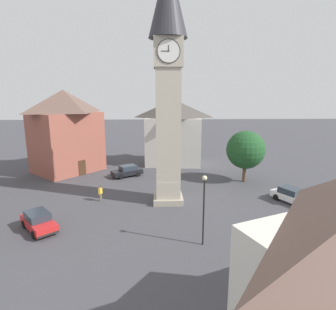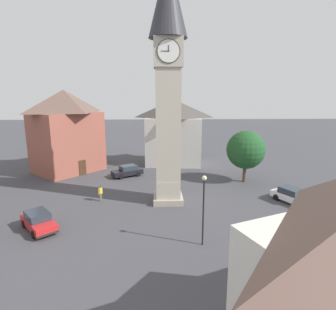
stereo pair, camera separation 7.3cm
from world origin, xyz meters
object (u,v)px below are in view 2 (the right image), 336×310
(car_red_corner, at_px, (127,171))
(pedestrian, at_px, (100,192))
(clock_tower, at_px, (168,65))
(building_hall_far, at_px, (174,132))
(building_corner_back, at_px, (66,131))
(lamp_post, at_px, (204,200))
(car_blue_kerb, at_px, (38,221))
(tree, at_px, (246,150))
(car_silver_kerb, at_px, (291,195))

(car_red_corner, relative_size, pedestrian, 2.61)
(clock_tower, distance_m, building_hall_far, 18.39)
(clock_tower, height_order, building_corner_back, clock_tower)
(building_hall_far, distance_m, lamp_post, 25.04)
(car_blue_kerb, relative_size, lamp_post, 0.79)
(car_blue_kerb, distance_m, lamp_post, 13.72)
(building_hall_far, bearing_deg, tree, 130.46)
(building_corner_back, bearing_deg, lamp_post, 127.39)
(pedestrian, bearing_deg, car_silver_kerb, 176.55)
(tree, bearing_deg, car_red_corner, -11.02)
(building_corner_back, bearing_deg, car_red_corner, 159.82)
(pedestrian, relative_size, building_corner_back, 0.15)
(car_blue_kerb, relative_size, pedestrian, 2.50)
(tree, bearing_deg, car_silver_kerb, 110.45)
(clock_tower, relative_size, lamp_post, 4.37)
(car_blue_kerb, relative_size, car_red_corner, 0.96)
(tree, bearing_deg, clock_tower, 32.25)
(car_red_corner, relative_size, building_hall_far, 0.43)
(car_red_corner, height_order, tree, tree)
(clock_tower, xyz_separation_m, building_hall_far, (-1.56, -16.25, -8.47))
(car_red_corner, distance_m, tree, 15.84)
(building_corner_back, distance_m, building_hall_far, 16.06)
(tree, distance_m, lamp_post, 16.97)
(clock_tower, xyz_separation_m, car_silver_kerb, (-12.70, 0.86, -12.91))
(car_silver_kerb, height_order, pedestrian, pedestrian)
(building_hall_far, bearing_deg, building_corner_back, 13.36)
(building_corner_back, relative_size, lamp_post, 2.18)
(pedestrian, relative_size, lamp_post, 0.32)
(clock_tower, bearing_deg, building_corner_back, -41.77)
(tree, relative_size, building_corner_back, 0.56)
(building_hall_far, bearing_deg, car_red_corner, 46.07)
(car_silver_kerb, height_order, lamp_post, lamp_post)
(car_red_corner, bearing_deg, clock_tower, 119.07)
(lamp_post, bearing_deg, pedestrian, -44.38)
(clock_tower, height_order, car_blue_kerb, clock_tower)
(pedestrian, bearing_deg, clock_tower, 177.33)
(car_silver_kerb, bearing_deg, car_red_corner, -29.59)
(car_blue_kerb, xyz_separation_m, pedestrian, (-3.87, -6.16, 0.25))
(car_silver_kerb, relative_size, car_red_corner, 1.01)
(car_blue_kerb, bearing_deg, building_corner_back, -80.30)
(car_blue_kerb, xyz_separation_m, car_red_corner, (-5.75, -15.11, 0.00))
(clock_tower, distance_m, pedestrian, 14.49)
(lamp_post, bearing_deg, building_corner_back, -52.61)
(car_blue_kerb, distance_m, pedestrian, 7.28)
(building_corner_back, height_order, building_hall_far, building_corner_back)
(car_blue_kerb, xyz_separation_m, tree, (-20.93, -12.16, 3.39))
(clock_tower, xyz_separation_m, pedestrian, (7.04, -0.33, -12.66))
(tree, bearing_deg, building_corner_back, -14.49)
(car_blue_kerb, bearing_deg, building_hall_far, -119.44)
(pedestrian, bearing_deg, lamp_post, 135.62)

